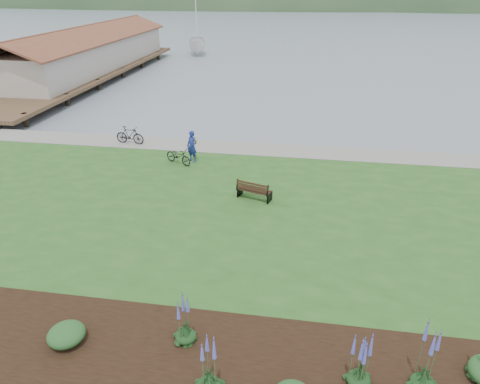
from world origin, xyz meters
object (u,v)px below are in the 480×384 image
object	(u,v)px
park_bench	(254,190)
sailboat	(198,55)
person	(192,144)
bicycle_a	(178,156)

from	to	relation	value
park_bench	sailboat	size ratio (longest dim) A/B	0.06
park_bench	person	world-z (taller)	person
bicycle_a	sailboat	bearing A→B (deg)	40.80
person	bicycle_a	bearing A→B (deg)	-121.15
park_bench	sailboat	xyz separation A→B (m)	(-13.96, 44.75, -0.90)
park_bench	sailboat	distance (m)	46.88
person	sailboat	xyz separation A→B (m)	(-9.88, 40.55, -1.46)
park_bench	bicycle_a	size ratio (longest dim) A/B	0.95
person	bicycle_a	size ratio (longest dim) A/B	1.17
park_bench	bicycle_a	distance (m)	6.04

